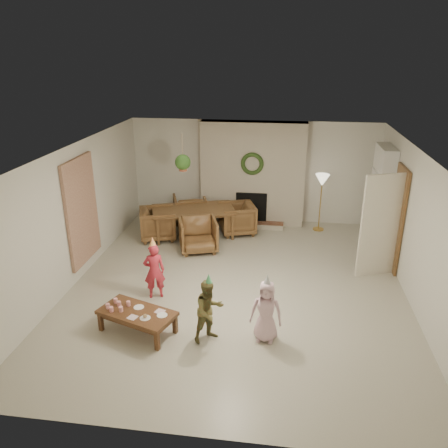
% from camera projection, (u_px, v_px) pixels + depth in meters
% --- Properties ---
extents(floor, '(7.00, 7.00, 0.00)m').
position_uv_depth(floor, '(237.00, 286.00, 8.25)').
color(floor, '#B7B29E').
rests_on(floor, ground).
extents(ceiling, '(7.00, 7.00, 0.00)m').
position_uv_depth(ceiling, '(239.00, 152.00, 7.34)').
color(ceiling, white).
rests_on(ceiling, wall_back).
extents(wall_back, '(7.00, 0.00, 7.00)m').
position_uv_depth(wall_back, '(253.00, 172.00, 11.02)').
color(wall_back, silver).
rests_on(wall_back, floor).
extents(wall_front, '(7.00, 0.00, 7.00)m').
position_uv_depth(wall_front, '(201.00, 345.00, 4.57)').
color(wall_front, silver).
rests_on(wall_front, floor).
extents(wall_left, '(0.00, 7.00, 7.00)m').
position_uv_depth(wall_left, '(75.00, 214.00, 8.18)').
color(wall_left, silver).
rests_on(wall_left, floor).
extents(wall_right, '(0.00, 7.00, 7.00)m').
position_uv_depth(wall_right, '(418.00, 231.00, 7.41)').
color(wall_right, silver).
rests_on(wall_right, floor).
extents(fireplace_mass, '(2.50, 0.40, 2.50)m').
position_uv_depth(fireplace_mass, '(253.00, 174.00, 10.84)').
color(fireplace_mass, maroon).
rests_on(fireplace_mass, floor).
extents(fireplace_hearth, '(1.60, 0.30, 0.12)m').
position_uv_depth(fireplace_hearth, '(250.00, 225.00, 10.95)').
color(fireplace_hearth, '#5B2A19').
rests_on(fireplace_hearth, floor).
extents(fireplace_firebox, '(0.75, 0.12, 0.75)m').
position_uv_depth(fireplace_firebox, '(251.00, 207.00, 10.97)').
color(fireplace_firebox, black).
rests_on(fireplace_firebox, floor).
extents(fireplace_wreath, '(0.54, 0.10, 0.54)m').
position_uv_depth(fireplace_wreath, '(252.00, 164.00, 10.52)').
color(fireplace_wreath, '#223D17').
rests_on(fireplace_wreath, fireplace_mass).
extents(floor_lamp_base, '(0.26, 0.26, 0.03)m').
position_uv_depth(floor_lamp_base, '(318.00, 229.00, 10.81)').
color(floor_lamp_base, gold).
rests_on(floor_lamp_base, floor).
extents(floor_lamp_post, '(0.03, 0.03, 1.24)m').
position_uv_depth(floor_lamp_post, '(320.00, 204.00, 10.58)').
color(floor_lamp_post, gold).
rests_on(floor_lamp_post, floor).
extents(floor_lamp_shade, '(0.33, 0.33, 0.27)m').
position_uv_depth(floor_lamp_shade, '(322.00, 180.00, 10.36)').
color(floor_lamp_shade, beige).
rests_on(floor_lamp_shade, floor_lamp_post).
extents(bookshelf_carcass, '(0.30, 1.00, 2.20)m').
position_uv_depth(bookshelf_carcass, '(381.00, 197.00, 9.61)').
color(bookshelf_carcass, white).
rests_on(bookshelf_carcass, floor).
extents(bookshelf_shelf_a, '(0.30, 0.92, 0.03)m').
position_uv_depth(bookshelf_shelf_a, '(376.00, 225.00, 9.85)').
color(bookshelf_shelf_a, white).
rests_on(bookshelf_shelf_a, bookshelf_carcass).
extents(bookshelf_shelf_b, '(0.30, 0.92, 0.03)m').
position_uv_depth(bookshelf_shelf_b, '(378.00, 208.00, 9.70)').
color(bookshelf_shelf_b, white).
rests_on(bookshelf_shelf_b, bookshelf_carcass).
extents(bookshelf_shelf_c, '(0.30, 0.92, 0.03)m').
position_uv_depth(bookshelf_shelf_c, '(381.00, 190.00, 9.56)').
color(bookshelf_shelf_c, white).
rests_on(bookshelf_shelf_c, bookshelf_carcass).
extents(bookshelf_shelf_d, '(0.30, 0.92, 0.03)m').
position_uv_depth(bookshelf_shelf_d, '(383.00, 172.00, 9.41)').
color(bookshelf_shelf_d, white).
rests_on(bookshelf_shelf_d, bookshelf_carcass).
extents(books_row_lower, '(0.20, 0.40, 0.24)m').
position_uv_depth(books_row_lower, '(377.00, 222.00, 9.66)').
color(books_row_lower, '#B34821').
rests_on(books_row_lower, bookshelf_shelf_a).
extents(books_row_mid, '(0.20, 0.44, 0.24)m').
position_uv_depth(books_row_mid, '(378.00, 201.00, 9.70)').
color(books_row_mid, navy).
rests_on(books_row_mid, bookshelf_shelf_b).
extents(books_row_upper, '(0.20, 0.36, 0.22)m').
position_uv_depth(books_row_upper, '(381.00, 186.00, 9.42)').
color(books_row_upper, gold).
rests_on(books_row_upper, bookshelf_shelf_c).
extents(door_frame, '(0.05, 0.86, 2.04)m').
position_uv_depth(door_frame, '(397.00, 219.00, 8.61)').
color(door_frame, brown).
rests_on(door_frame, floor).
extents(door_leaf, '(0.77, 0.32, 2.00)m').
position_uv_depth(door_leaf, '(380.00, 226.00, 8.32)').
color(door_leaf, beige).
rests_on(door_leaf, floor).
extents(curtain_panel, '(0.06, 1.20, 2.00)m').
position_uv_depth(curtain_panel, '(82.00, 211.00, 8.36)').
color(curtain_panel, tan).
rests_on(curtain_panel, wall_left).
extents(dining_table, '(2.09, 1.56, 0.65)m').
position_uv_depth(dining_table, '(194.00, 223.00, 10.33)').
color(dining_table, brown).
rests_on(dining_table, floor).
extents(dining_chair_near, '(0.98, 0.99, 0.72)m').
position_uv_depth(dining_chair_near, '(198.00, 235.00, 9.57)').
color(dining_chair_near, brown).
rests_on(dining_chair_near, floor).
extents(dining_chair_far, '(0.98, 0.99, 0.72)m').
position_uv_depth(dining_chair_far, '(190.00, 210.00, 11.07)').
color(dining_chair_far, brown).
rests_on(dining_chair_far, floor).
extents(dining_chair_left, '(0.99, 0.98, 0.72)m').
position_uv_depth(dining_chair_left, '(158.00, 224.00, 10.19)').
color(dining_chair_left, brown).
rests_on(dining_chair_left, floor).
extents(dining_chair_right, '(0.99, 0.98, 0.72)m').
position_uv_depth(dining_chair_right, '(237.00, 219.00, 10.49)').
color(dining_chair_right, brown).
rests_on(dining_chair_right, floor).
extents(hanging_plant_cord, '(0.01, 0.01, 0.70)m').
position_uv_depth(hanging_plant_cord, '(182.00, 151.00, 9.02)').
color(hanging_plant_cord, tan).
rests_on(hanging_plant_cord, ceiling).
extents(hanging_plant_pot, '(0.16, 0.16, 0.12)m').
position_uv_depth(hanging_plant_pot, '(183.00, 168.00, 9.15)').
color(hanging_plant_pot, '#974B30').
rests_on(hanging_plant_pot, hanging_plant_cord).
extents(hanging_plant_foliage, '(0.32, 0.32, 0.32)m').
position_uv_depth(hanging_plant_foliage, '(183.00, 162.00, 9.10)').
color(hanging_plant_foliage, '#224717').
rests_on(hanging_plant_foliage, hanging_plant_pot).
extents(coffee_table_top, '(1.29, 0.94, 0.05)m').
position_uv_depth(coffee_table_top, '(137.00, 313.00, 6.80)').
color(coffee_table_top, brown).
rests_on(coffee_table_top, floor).
extents(coffee_table_apron, '(1.17, 0.82, 0.07)m').
position_uv_depth(coffee_table_apron, '(137.00, 316.00, 6.82)').
color(coffee_table_apron, brown).
rests_on(coffee_table_apron, floor).
extents(coffee_leg_fl, '(0.08, 0.08, 0.30)m').
position_uv_depth(coffee_leg_fl, '(101.00, 322.00, 6.89)').
color(coffee_leg_fl, brown).
rests_on(coffee_leg_fl, floor).
extents(coffee_leg_fr, '(0.08, 0.08, 0.30)m').
position_uv_depth(coffee_leg_fr, '(157.00, 341.00, 6.44)').
color(coffee_leg_fr, brown).
rests_on(coffee_leg_fr, floor).
extents(coffee_leg_bl, '(0.08, 0.08, 0.30)m').
position_uv_depth(coffee_leg_bl, '(121.00, 307.00, 7.28)').
color(coffee_leg_bl, brown).
rests_on(coffee_leg_bl, floor).
extents(coffee_leg_br, '(0.08, 0.08, 0.30)m').
position_uv_depth(coffee_leg_br, '(175.00, 324.00, 6.83)').
color(coffee_leg_br, brown).
rests_on(coffee_leg_br, floor).
extents(cup_a, '(0.08, 0.08, 0.08)m').
position_uv_depth(cup_a, '(108.00, 306.00, 6.85)').
color(cup_a, white).
rests_on(cup_a, coffee_table_top).
extents(cup_b, '(0.08, 0.08, 0.08)m').
position_uv_depth(cup_b, '(116.00, 301.00, 7.00)').
color(cup_b, white).
rests_on(cup_b, coffee_table_top).
extents(cup_c, '(0.08, 0.08, 0.08)m').
position_uv_depth(cup_c, '(111.00, 309.00, 6.77)').
color(cup_c, white).
rests_on(cup_c, coffee_table_top).
extents(cup_d, '(0.08, 0.08, 0.08)m').
position_uv_depth(cup_d, '(119.00, 304.00, 6.92)').
color(cup_d, white).
rests_on(cup_d, coffee_table_top).
extents(cup_e, '(0.08, 0.08, 0.08)m').
position_uv_depth(cup_e, '(121.00, 309.00, 6.78)').
color(cup_e, white).
rests_on(cup_e, coffee_table_top).
extents(cup_f, '(0.08, 0.08, 0.08)m').
position_uv_depth(cup_f, '(128.00, 303.00, 6.92)').
color(cup_f, white).
rests_on(cup_f, coffee_table_top).
extents(plate_a, '(0.21, 0.21, 0.01)m').
position_uv_depth(plate_a, '(139.00, 307.00, 6.89)').
color(plate_a, white).
rests_on(plate_a, coffee_table_top).
extents(plate_b, '(0.21, 0.21, 0.01)m').
position_uv_depth(plate_b, '(145.00, 318.00, 6.62)').
color(plate_b, white).
rests_on(plate_b, coffee_table_top).
extents(plate_c, '(0.21, 0.21, 0.01)m').
position_uv_depth(plate_c, '(162.00, 315.00, 6.69)').
color(plate_c, white).
rests_on(plate_c, coffee_table_top).
extents(food_scoop, '(0.08, 0.08, 0.06)m').
position_uv_depth(food_scoop, '(145.00, 316.00, 6.60)').
color(food_scoop, tan).
rests_on(food_scoop, plate_b).
extents(napkin_left, '(0.17, 0.17, 0.01)m').
position_uv_depth(napkin_left, '(133.00, 317.00, 6.64)').
color(napkin_left, '#E0A5B4').
rests_on(napkin_left, coffee_table_top).
extents(napkin_right, '(0.17, 0.17, 0.01)m').
position_uv_depth(napkin_right, '(160.00, 311.00, 6.79)').
color(napkin_right, '#E0A5B4').
rests_on(napkin_right, coffee_table_top).
extents(child_red, '(0.43, 0.35, 1.01)m').
position_uv_depth(child_red, '(154.00, 271.00, 7.71)').
color(child_red, '#BD2837').
rests_on(child_red, floor).
extents(party_hat_red, '(0.14, 0.14, 0.19)m').
position_uv_depth(party_hat_red, '(152.00, 242.00, 7.51)').
color(party_hat_red, '#FCDD54').
rests_on(party_hat_red, child_red).
extents(child_plaid, '(0.60, 0.59, 0.98)m').
position_uv_depth(child_plaid, '(209.00, 311.00, 6.56)').
color(child_plaid, brown).
rests_on(child_plaid, floor).
extents(party_hat_plaid, '(0.15, 0.15, 0.16)m').
position_uv_depth(party_hat_plaid, '(209.00, 279.00, 6.37)').
color(party_hat_plaid, '#51BE73').
rests_on(party_hat_plaid, child_plaid).
extents(child_pink, '(0.50, 0.35, 0.96)m').
position_uv_depth(child_pink, '(266.00, 311.00, 6.56)').
color(child_pink, silver).
rests_on(child_pink, floor).
extents(party_hat_pink, '(0.15, 0.15, 0.17)m').
position_uv_depth(party_hat_pink, '(267.00, 280.00, 6.37)').
color(party_hat_pink, silver).
rests_on(party_hat_pink, child_pink).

